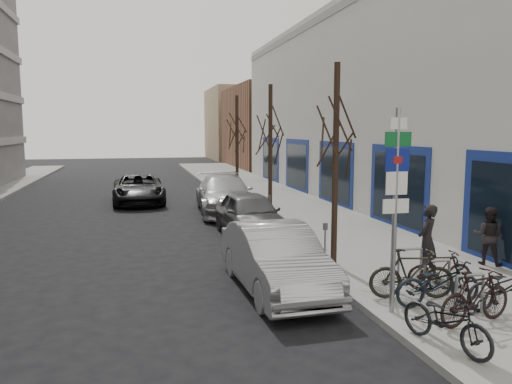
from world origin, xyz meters
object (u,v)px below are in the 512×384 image
bike_far_inner (440,269)px  parked_car_front (276,258)px  tree_mid (270,121)px  meter_front (325,242)px  bike_rack (437,274)px  bike_mid_curb (438,279)px  lane_car (139,189)px  tree_near (336,117)px  bike_near_right (476,296)px  bike_mid_inner (412,273)px  parked_car_mid (250,214)px  bike_far_curb (507,282)px  highway_sign_pole (396,198)px  pedestrian_far (488,235)px  meter_mid (269,209)px  meter_back (238,191)px  parked_car_back (225,194)px  bike_near_left (447,316)px  pedestrian_near (427,240)px  tree_far (237,123)px

bike_far_inner → parked_car_front: 3.74m
tree_mid → meter_front: size_ratio=4.33×
bike_rack → tree_mid: (-1.20, 9.40, 3.44)m
bike_mid_curb → lane_car: lane_car is taller
tree_near → bike_near_right: size_ratio=3.11×
bike_mid_inner → parked_car_front: size_ratio=0.39×
bike_near_right → parked_car_mid: parked_car_mid is taller
bike_mid_inner → bike_far_curb: 1.85m
highway_sign_pole → pedestrian_far: 5.26m
meter_mid → bike_far_inner: size_ratio=0.83×
bike_far_curb → pedestrian_far: (1.96, 3.05, 0.23)m
tree_near → meter_back: 10.98m
parked_car_back → bike_near_left: bearing=-82.3°
meter_mid → tree_mid: bearing=73.3°
parked_car_front → parked_car_back: parked_car_back is taller
meter_back → parked_car_mid: bearing=-97.5°
bike_mid_inner → parked_car_front: 3.05m
highway_sign_pole → bike_far_curb: (2.34, -0.41, -1.74)m
pedestrian_near → parked_car_front: bearing=-42.7°
meter_front → bike_far_inner: (2.01, -1.96, -0.30)m
highway_sign_pole → bike_far_inner: bearing=30.7°
meter_front → bike_far_inner: meter_front is taller
parked_car_back → pedestrian_near: (3.07, -11.38, 0.20)m
tree_far → highway_sign_pole: bearing=-90.7°
tree_mid → parked_car_mid: bearing=-125.0°
bike_near_right → bike_far_inner: size_ratio=1.15×
meter_mid → pedestrian_far: bearing=-52.3°
bike_mid_curb → bike_mid_inner: bearing=30.2°
tree_mid → bike_rack: bearing=-82.7°
tree_near → bike_near_right: tree_near is taller
tree_near → parked_car_mid: bearing=104.2°
tree_near → bike_mid_curb: 4.89m
meter_mid → bike_far_inner: meter_mid is taller
highway_sign_pole → lane_car: size_ratio=0.77×
bike_mid_curb → parked_car_front: parked_car_front is taller
parked_car_front → highway_sign_pole: bearing=-54.0°
bike_rack → bike_mid_curb: (-0.31, -0.52, 0.06)m
bike_mid_curb → highway_sign_pole: bearing=97.1°
bike_mid_inner → parked_car_back: size_ratio=0.31×
highway_sign_pole → pedestrian_near: 3.24m
parked_car_mid → pedestrian_near: pedestrian_near is taller
tree_far → bike_near_right: (1.00, -17.44, -3.42)m
bike_rack → tree_near: (-1.20, 2.90, 3.44)m
bike_far_curb → pedestrian_far: pedestrian_far is taller
bike_far_curb → pedestrian_near: (-0.27, 2.47, 0.33)m
tree_near → parked_car_front: (-1.97, -1.25, -3.33)m
meter_front → bike_near_right: (1.45, -3.94, -0.23)m
meter_front → parked_car_front: bearing=-153.9°
bike_near_right → parked_car_front: size_ratio=0.37×
tree_far → lane_car: 6.09m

